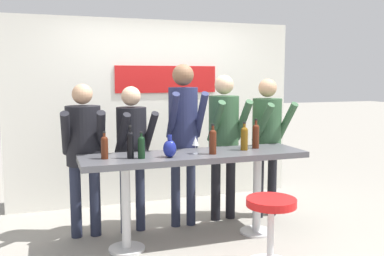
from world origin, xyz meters
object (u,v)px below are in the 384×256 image
Objects in this scene: wine_bottle_1 at (256,135)px; wine_bottle_4 at (141,146)px; person_left at (132,142)px; decorative_vase at (170,148)px; person_center at (224,131)px; wine_glass_0 at (195,142)px; person_center_right at (267,132)px; person_far_left at (84,144)px; wine_bottle_2 at (105,146)px; tasting_table at (195,167)px; bar_stool at (271,221)px; wine_bottle_0 at (130,144)px; wine_bottle_3 at (244,137)px; person_center_left at (183,125)px; wine_bottle_5 at (213,140)px.

wine_bottle_1 is 1.26× the size of wine_bottle_4.
person_left is 0.65m from decorative_vase.
person_center is 0.80m from wine_glass_0.
person_center_right is (1.64, -0.01, 0.05)m from person_left.
person_far_left reaches higher than wine_bottle_2.
person_center is (0.55, 0.54, 0.28)m from tasting_table.
person_center is at bearing 85.15° from bar_stool.
person_left is (-0.56, 0.48, 0.21)m from tasting_table.
wine_bottle_0 is (-0.68, -0.06, 0.28)m from tasting_table.
wine_bottle_2 reaches higher than tasting_table.
tasting_table is 10.53× the size of decorative_vase.
person_center_right reaches higher than wine_bottle_3.
person_center is at bearing 5.54° from person_far_left.
person_center is 1.56m from wine_bottle_2.
tasting_table is at bearing -89.49° from person_center_left.
tasting_table is at bearing -137.28° from person_center.
bar_stool is at bearing -123.37° from person_center_right.
wine_bottle_2 is (-1.35, 0.80, 0.63)m from bar_stool.
wine_bottle_1 is 1.83× the size of wine_glass_0.
person_center_right reaches higher than wine_bottle_5.
person_left is 7.31× the size of decorative_vase.
wine_bottle_4 is at bearing 145.09° from bar_stool.
person_center is at bearing -6.17° from person_left.
wine_bottle_0 is at bearing -13.96° from wine_bottle_2.
wine_bottle_2 is (-2.00, -0.47, 0.01)m from person_center_right.
person_far_left is 1.70m from wine_bottle_3.
person_center_right is 5.51× the size of wine_bottle_5.
wine_bottle_5 is at bearing -0.76° from wine_bottle_4.
decorative_vase reaches higher than bar_stool.
wine_bottle_1 is (0.18, -0.46, 0.01)m from person_center.
person_left reaches higher than tasting_table.
bar_stool is at bearing -61.36° from person_left.
person_center reaches higher than wine_bottle_0.
person_center_left is at bearing 26.90° from wine_bottle_2.
person_far_left is 0.51m from person_left.
wine_bottle_5 is at bearing -73.68° from person_center_left.
decorative_vase is at bearing -163.20° from person_center_right.
person_left is 1.35m from wine_bottle_1.
person_center reaches higher than wine_bottle_4.
person_far_left is 9.25× the size of wine_glass_0.
person_far_left reaches higher than wine_bottle_0.
tasting_table is 0.74m from wine_bottle_0.
wine_bottle_5 is at bearing -164.73° from wine_bottle_3.
wine_bottle_5 is (-0.40, -0.11, 0.00)m from wine_bottle_3.
person_far_left is at bearing 153.27° from wine_glass_0.
person_left is at bearing 140.78° from wine_bottle_5.
person_left is at bearing 53.35° from wine_bottle_2.
person_center is 6.72× the size of wine_bottle_4.
person_center_left is at bearing 150.12° from wine_bottle_1.
wine_glass_0 is at bearing -171.78° from wine_bottle_1.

